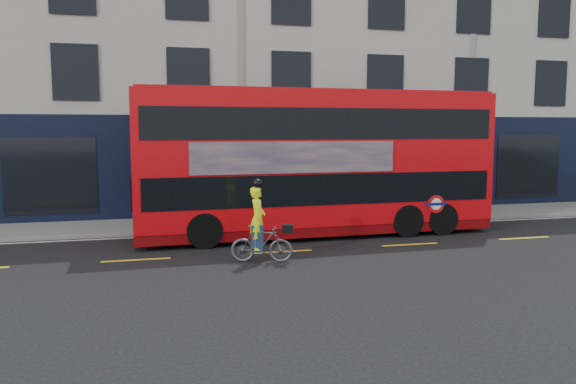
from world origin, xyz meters
name	(u,v)px	position (x,y,z in m)	size (l,w,h in m)	color
ground	(295,264)	(0.00, 0.00, 0.00)	(120.00, 120.00, 0.00)	black
pavement	(249,222)	(0.00, 6.50, 0.06)	(60.00, 3.00, 0.12)	slate
kerb	(257,229)	(0.00, 5.00, 0.07)	(60.00, 0.12, 0.13)	gray
building_terrace	(223,42)	(0.00, 12.94, 7.49)	(50.00, 10.07, 15.00)	#B8B7AE
road_edge_line	(259,232)	(0.00, 4.70, 0.00)	(58.00, 0.10, 0.01)	silver
lane_dashes	(281,252)	(0.00, 1.50, 0.00)	(58.00, 0.12, 0.01)	yellow
bus	(316,162)	(1.75, 3.80, 2.41)	(11.73, 2.91, 4.70)	red
cyclist	(260,234)	(-0.83, 0.43, 0.74)	(1.69, 0.93, 2.20)	#4E5053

